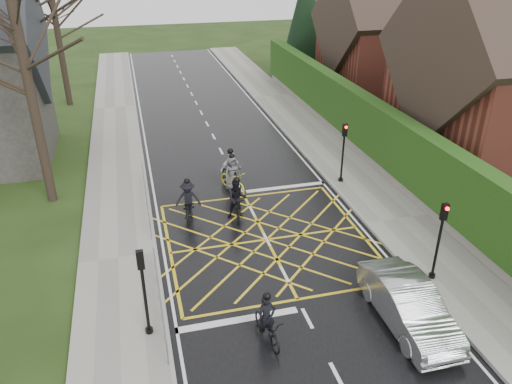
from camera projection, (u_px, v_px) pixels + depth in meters
name	position (u px, v px, depth m)	size (l,w,h in m)	color
ground	(267.00, 240.00, 20.80)	(120.00, 120.00, 0.00)	black
road	(267.00, 240.00, 20.80)	(9.00, 80.00, 0.01)	black
sidewalk_right	(397.00, 220.00, 22.11)	(3.00, 80.00, 0.15)	gray
sidewalk_left	(119.00, 259.00, 19.43)	(3.00, 80.00, 0.15)	gray
stone_wall	(372.00, 159.00, 27.55)	(0.50, 38.00, 0.70)	slate
hedge	(376.00, 129.00, 26.75)	(0.90, 38.00, 2.80)	#1B3B10
house_far	(391.00, 40.00, 37.64)	(9.80, 8.80, 10.30)	brown
conifer	(306.00, 18.00, 43.35)	(4.60, 4.60, 10.00)	black
tree_near	(17.00, 29.00, 20.37)	(9.24, 9.24, 11.44)	black
tree_far	(53.00, 4.00, 34.43)	(8.40, 8.40, 10.40)	black
railing_south	(160.00, 294.00, 16.39)	(0.05, 5.04, 1.03)	slate
railing_north	(146.00, 193.00, 22.86)	(0.05, 6.04, 1.03)	slate
traffic_light_ne	(343.00, 154.00, 24.81)	(0.24, 0.31, 3.21)	black
traffic_light_se	(438.00, 242.00, 17.56)	(0.24, 0.31, 3.21)	black
traffic_light_sw	(145.00, 294.00, 15.03)	(0.24, 0.31, 3.21)	black
cyclist_rear	(267.00, 325.00, 15.41)	(0.90, 1.87, 1.75)	black
cyclist_back	(237.00, 203.00, 22.13)	(0.99, 2.04, 1.98)	black
cyclist_mid	(189.00, 203.00, 22.20)	(1.23, 2.04, 1.90)	black
cyclist_front	(231.00, 173.00, 24.84)	(1.21, 2.17, 2.09)	black
cyclist_lead	(232.00, 178.00, 24.60)	(1.40, 2.12, 1.94)	#CBCB18
car	(408.00, 305.00, 15.97)	(1.57, 4.51, 1.48)	#B0B3B7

